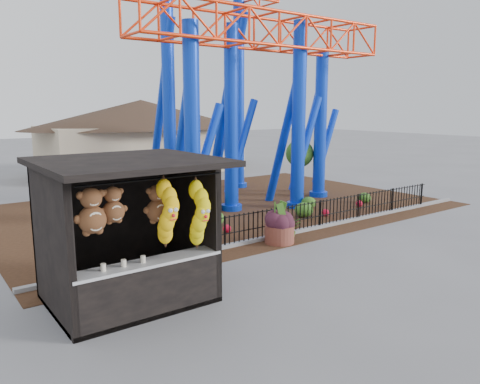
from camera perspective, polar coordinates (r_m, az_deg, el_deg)
ground at (r=11.32m, az=3.53°, el=-11.27°), size 120.00×120.00×0.00m
mulch_bed at (r=19.78m, az=-2.37°, el=-1.79°), size 18.00×12.00×0.02m
curb at (r=15.97m, az=7.72°, el=-4.64°), size 18.00×0.18×0.12m
prize_booth at (r=10.06m, az=-13.17°, el=-5.08°), size 3.50×3.40×3.12m
picket_fence at (r=16.48m, az=10.01°, el=-2.66°), size 12.20×0.06×1.00m
roller_coaster at (r=20.29m, az=-0.15°, el=16.80°), size 11.00×6.37×10.82m
terracotta_planter at (r=14.56m, az=4.83°, el=-5.14°), size 1.18×1.18×0.57m
planter_foliage at (r=14.41m, az=4.87°, el=-2.81°), size 0.70×0.70×0.64m
potted_plant at (r=14.67m, az=5.98°, el=-4.56°), size 0.92×0.87×0.81m
landscaping at (r=18.34m, az=2.60°, el=-1.81°), size 8.20×4.27×0.70m
pavilion at (r=30.85m, az=-11.90°, el=8.09°), size 15.00×15.00×4.80m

